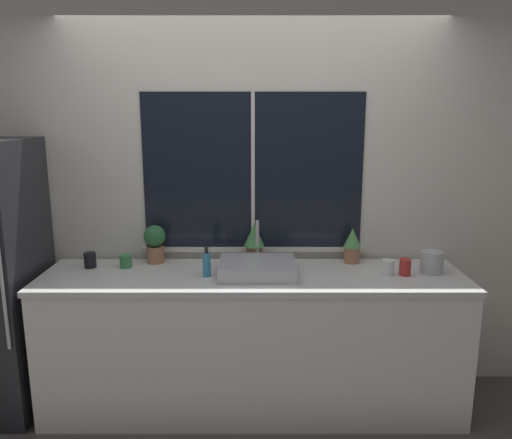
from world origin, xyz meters
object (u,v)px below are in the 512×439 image
Objects in this scene: kettle at (433,261)px; potted_plant_left at (156,242)px; sink at (258,268)px; soap_bottle at (208,264)px; mug_white at (388,267)px; potted_plant_center at (255,241)px; mug_black at (91,260)px; potted_plant_right at (353,244)px; mug_green at (127,261)px; mug_red at (406,267)px.

potted_plant_left is at bearing 173.11° from kettle.
sink is 0.32m from soap_bottle.
potted_plant_center is at bearing 162.71° from mug_white.
kettle is (1.12, -0.22, -0.07)m from potted_plant_center.
potted_plant_left is 1.68× the size of kettle.
sink is 4.95× the size of mug_white.
mug_black is (-1.07, -0.11, -0.10)m from potted_plant_center.
potted_plant_left reaches higher than potted_plant_right.
mug_green is at bearing -148.29° from potted_plant_left.
sink is 2.49× the size of soap_bottle.
potted_plant_right is 2.80× the size of mug_green.
sink is 0.87m from mug_green.
mug_red is at bearing -9.42° from potted_plant_left.
kettle is at bearing 8.48° from mug_white.
soap_bottle is (-0.31, -0.03, 0.03)m from sink.
mug_red reaches higher than mug_black.
potted_plant_center is 1.14m from kettle.
mug_red is at bearing -164.39° from kettle.
soap_bottle is at bearing -135.48° from potted_plant_center.
potted_plant_right is at bearing 22.30° from sink.
mug_black is (-0.78, 0.18, -0.03)m from soap_bottle.
mug_red is (1.23, 0.02, -0.03)m from soap_bottle.
mug_red is at bearing -4.44° from mug_black.
potted_plant_left is at bearing 31.71° from mug_green.
sink is at bearing 179.68° from mug_red.
sink is 5.60× the size of mug_green.
mug_white is 1.68m from mug_green.
sink reaches higher than mug_black.
potted_plant_left is 0.23m from mug_green.
sink is 2.00× the size of potted_plant_right.
mug_black is (-0.40, -0.11, -0.09)m from potted_plant_left.
kettle is (0.29, 0.04, 0.03)m from mug_white.
potted_plant_center is 1.13× the size of potted_plant_right.
soap_bottle is 2.25× the size of mug_green.
potted_plant_right reaches higher than mug_black.
mug_white is (1.50, -0.26, -0.09)m from potted_plant_left.
potted_plant_center is 2.66× the size of mug_black.
sink is at bearing -7.87° from mug_black.
mug_white is at bearing 0.17° from sink.
mug_black is 2.19m from kettle.
mug_white is (0.81, 0.00, 0.00)m from sink.
kettle is (1.96, -0.11, 0.03)m from mug_green.
potted_plant_right is 1.54× the size of kettle.
kettle reaches higher than mug_white.
potted_plant_center is (-0.02, 0.26, 0.10)m from sink.
mug_green is at bearing 174.80° from mug_white.
mug_green is (-0.84, -0.11, -0.10)m from potted_plant_center.
mug_white is at bearing 1.45° from soap_bottle.
kettle reaches higher than mug_red.
mug_red is (0.11, -0.01, 0.00)m from mug_white.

